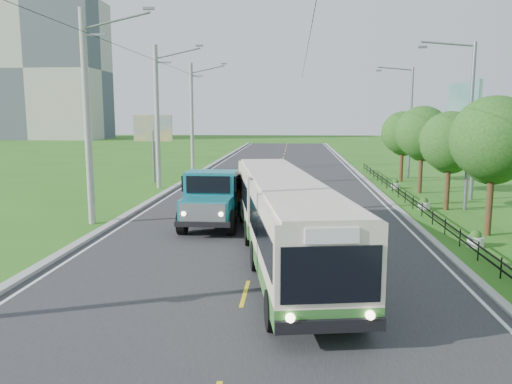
# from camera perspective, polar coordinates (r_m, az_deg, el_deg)

# --- Properties ---
(ground) EXTENTS (240.00, 240.00, 0.00)m
(ground) POSITION_cam_1_polar(r_m,az_deg,el_deg) (14.86, -1.27, -11.56)
(ground) COLOR #2A6618
(ground) RESTS_ON ground
(road) EXTENTS (14.00, 120.00, 0.02)m
(road) POSITION_cam_1_polar(r_m,az_deg,el_deg) (34.28, 2.04, 0.09)
(road) COLOR #28282B
(road) RESTS_ON ground
(curb_left) EXTENTS (0.40, 120.00, 0.15)m
(curb_left) POSITION_cam_1_polar(r_m,az_deg,el_deg) (35.31, -9.71, 0.33)
(curb_left) COLOR #9E9E99
(curb_left) RESTS_ON ground
(curb_right) EXTENTS (0.30, 120.00, 0.10)m
(curb_right) POSITION_cam_1_polar(r_m,az_deg,el_deg) (34.73, 13.92, 0.02)
(curb_right) COLOR #9E9E99
(curb_right) RESTS_ON ground
(edge_line_left) EXTENTS (0.12, 120.00, 0.00)m
(edge_line_left) POSITION_cam_1_polar(r_m,az_deg,el_deg) (35.19, -8.84, 0.23)
(edge_line_left) COLOR silver
(edge_line_left) RESTS_ON road
(edge_line_right) EXTENTS (0.12, 120.00, 0.00)m
(edge_line_right) POSITION_cam_1_polar(r_m,az_deg,el_deg) (34.65, 13.10, -0.02)
(edge_line_right) COLOR silver
(edge_line_right) RESTS_ON road
(centre_dash) EXTENTS (0.12, 2.20, 0.00)m
(centre_dash) POSITION_cam_1_polar(r_m,az_deg,el_deg) (14.85, -1.27, -11.48)
(centre_dash) COLOR yellow
(centre_dash) RESTS_ON road
(railing_right) EXTENTS (0.04, 40.00, 0.60)m
(railing_right) POSITION_cam_1_polar(r_m,az_deg,el_deg) (29.05, 17.51, -1.30)
(railing_right) COLOR black
(railing_right) RESTS_ON ground
(pole_near) EXTENTS (3.51, 0.32, 10.00)m
(pole_near) POSITION_cam_1_polar(r_m,az_deg,el_deg) (24.83, -18.66, 8.14)
(pole_near) COLOR gray
(pole_near) RESTS_ON ground
(pole_mid) EXTENTS (3.51, 0.32, 10.00)m
(pole_mid) POSITION_cam_1_polar(r_m,az_deg,el_deg) (36.18, -11.18, 8.47)
(pole_mid) COLOR gray
(pole_mid) RESTS_ON ground
(pole_far) EXTENTS (3.51, 0.32, 10.00)m
(pole_far) POSITION_cam_1_polar(r_m,az_deg,el_deg) (47.85, -7.30, 8.58)
(pole_far) COLOR gray
(pole_far) RESTS_ON ground
(tree_third) EXTENTS (3.60, 3.62, 6.00)m
(tree_third) POSITION_cam_1_polar(r_m,az_deg,el_deg) (23.61, 25.53, 5.05)
(tree_third) COLOR #382314
(tree_third) RESTS_ON ground
(tree_fourth) EXTENTS (3.24, 3.31, 5.40)m
(tree_fourth) POSITION_cam_1_polar(r_m,az_deg,el_deg) (29.30, 21.29, 5.07)
(tree_fourth) COLOR #382314
(tree_fourth) RESTS_ON ground
(tree_fifth) EXTENTS (3.48, 3.52, 5.80)m
(tree_fifth) POSITION_cam_1_polar(r_m,az_deg,el_deg) (35.07, 18.50, 6.15)
(tree_fifth) COLOR #382314
(tree_fifth) RESTS_ON ground
(tree_back) EXTENTS (3.30, 3.36, 5.50)m
(tree_back) POSITION_cam_1_polar(r_m,az_deg,el_deg) (40.92, 16.46, 6.27)
(tree_back) COLOR #382314
(tree_back) RESTS_ON ground
(streetlight_mid) EXTENTS (3.02, 0.20, 9.07)m
(streetlight_mid) POSITION_cam_1_polar(r_m,az_deg,el_deg) (29.36, 22.99, 7.55)
(streetlight_mid) COLOR slate
(streetlight_mid) RESTS_ON ground
(streetlight_far) EXTENTS (3.02, 0.20, 9.07)m
(streetlight_far) POSITION_cam_1_polar(r_m,az_deg,el_deg) (42.88, 17.05, 8.01)
(streetlight_far) COLOR slate
(streetlight_far) RESTS_ON ground
(planter_near) EXTENTS (0.64, 0.64, 0.67)m
(planter_near) POSITION_cam_1_polar(r_m,az_deg,el_deg) (21.69, 23.79, -5.00)
(planter_near) COLOR silver
(planter_near) RESTS_ON ground
(planter_mid) EXTENTS (0.64, 0.64, 0.67)m
(planter_mid) POSITION_cam_1_polar(r_m,az_deg,el_deg) (29.19, 18.65, -1.34)
(planter_mid) COLOR silver
(planter_mid) RESTS_ON ground
(planter_far) EXTENTS (0.64, 0.64, 0.67)m
(planter_far) POSITION_cam_1_polar(r_m,az_deg,el_deg) (36.91, 15.65, 0.82)
(planter_far) COLOR silver
(planter_far) RESTS_ON ground
(billboard_left) EXTENTS (3.00, 0.20, 5.20)m
(billboard_left) POSITION_cam_1_polar(r_m,az_deg,el_deg) (39.43, -11.70, 6.67)
(billboard_left) COLOR slate
(billboard_left) RESTS_ON ground
(billboard_right) EXTENTS (0.24, 6.00, 7.30)m
(billboard_right) POSITION_cam_1_polar(r_m,az_deg,el_deg) (35.58, 22.53, 8.38)
(billboard_right) COLOR slate
(billboard_right) RESTS_ON ground
(apartment_near) EXTENTS (28.00, 14.00, 30.00)m
(apartment_near) POSITION_cam_1_polar(r_m,az_deg,el_deg) (123.00, -23.47, 12.61)
(apartment_near) COLOR #B7B2A3
(apartment_near) RESTS_ON ground
(bus) EXTENTS (4.81, 15.23, 2.90)m
(bus) POSITION_cam_1_polar(r_m,az_deg,el_deg) (18.00, 3.06, -2.19)
(bus) COLOR #326F2C
(bus) RESTS_ON ground
(dump_truck) EXTENTS (2.51, 6.33, 2.65)m
(dump_truck) POSITION_cam_1_polar(r_m,az_deg,el_deg) (23.78, -4.77, -0.14)
(dump_truck) COLOR #157583
(dump_truck) RESTS_ON ground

